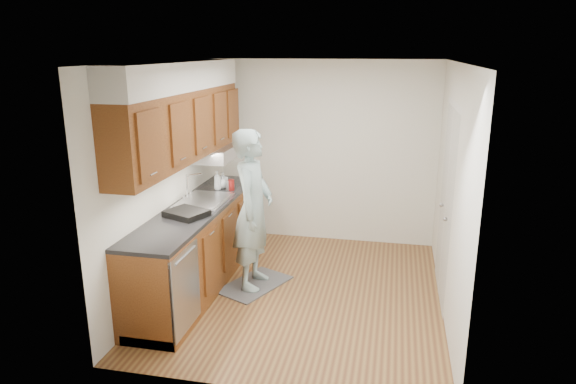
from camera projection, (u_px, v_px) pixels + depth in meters
The scene contains 16 objects.
floor at pixel (302, 292), 5.74m from camera, with size 3.50×3.50×0.00m, color olive.
ceiling at pixel (304, 62), 5.06m from camera, with size 3.50×3.50×0.00m, color white.
wall_left at pixel (171, 177), 5.70m from camera, with size 0.02×3.50×2.50m, color silver.
wall_right at pixel (452, 192), 5.10m from camera, with size 0.02×3.50×2.50m, color silver.
wall_back at pixel (326, 153), 7.05m from camera, with size 3.00×0.02×2.50m, color silver.
counter at pixel (199, 243), 5.84m from camera, with size 0.64×2.80×1.30m.
upper_cabinets at pixel (183, 114), 5.52m from camera, with size 0.47×2.80×1.21m.
closet_door at pixel (446, 205), 5.45m from camera, with size 0.02×1.22×2.05m, color silver.
floor_mat at pixel (255, 284), 5.91m from camera, with size 0.50×0.85×0.02m, color slate.
person at pixel (253, 199), 5.63m from camera, with size 0.72×0.48×2.03m, color #91AEB1.
soap_bottle_a at pixel (218, 180), 6.34m from camera, with size 0.09×0.09×0.24m, color silver.
soap_bottle_b at pixel (223, 179), 6.48m from camera, with size 0.09×0.09×0.19m, color silver.
soap_bottle_c at pixel (222, 182), 6.41m from camera, with size 0.13×0.13×0.17m, color silver.
soda_can at pixel (231, 185), 6.33m from camera, with size 0.07×0.07×0.14m, color #A81F1C.
steel_can at pixel (228, 185), 6.34m from camera, with size 0.06×0.06×0.12m, color #A5A5AA.
dish_rack at pixel (187, 213), 5.35m from camera, with size 0.40×0.33×0.06m, color black.
Camera 1 is at (0.92, -5.14, 2.63)m, focal length 32.00 mm.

